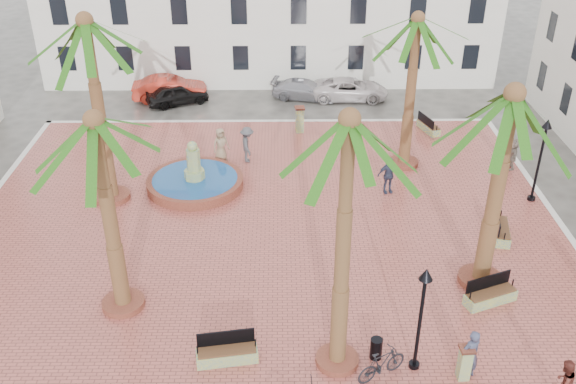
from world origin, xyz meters
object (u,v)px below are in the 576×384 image
lamppost_e (543,146)px  pedestrian_fountain_b (388,175)px  pedestrian_east (512,154)px  car_red (170,88)px  palm_s (348,149)px  lamppost_s (422,302)px  bollard_n (300,119)px  bench_s (227,353)px  bollard_se (465,362)px  car_white (350,89)px  bench_se (490,296)px  palm_nw (88,43)px  pedestrian_north (247,145)px  car_silver (305,90)px  litter_bin (376,348)px  bicycle_b (382,364)px  cyclist_a (470,354)px  cyclist_b (563,382)px  palm_e (510,119)px  palm_sw (98,145)px  palm_ne (416,36)px  car_black (177,94)px  fountain (195,181)px  bench_ne (428,127)px  pedestrian_fountain_a (221,145)px  bench_e (501,231)px

lamppost_e → pedestrian_fountain_b: 6.94m
pedestrian_east → car_red: (-18.77, 9.97, -0.20)m
palm_s → lamppost_s: palm_s is taller
bollard_n → palm_s: bearing=-87.7°
bench_s → lamppost_e: bearing=28.4°
lamppost_s → bollard_se: size_ratio=3.12×
lamppost_s → car_white: size_ratio=0.81×
palm_s → bench_se: bearing=26.9°
palm_nw → pedestrian_north: size_ratio=4.58×
bollard_se → car_silver: bollard_se is taller
palm_nw → lamppost_s: bearing=-41.8°
pedestrian_fountain_b → car_silver: bearing=92.7°
litter_bin → bicycle_b: 0.87m
cyclist_a → cyclist_b: 2.74m
pedestrian_fountain_b → pedestrian_north: pedestrian_north is taller
palm_e → bollard_n: (-6.55, 13.89, -5.98)m
palm_e → bench_se: (0.01, -1.23, -6.47)m
palm_e → lamppost_e: size_ratio=1.97×
palm_nw → palm_e: 16.86m
cyclist_a → car_red: (-12.94, 24.10, -0.30)m
palm_sw → bollard_n: palm_sw is taller
palm_ne → pedestrian_east: size_ratio=4.79×
lamppost_s → car_red: lamppost_s is taller
palm_ne → bollard_se: size_ratio=6.26×
palm_ne → car_silver: 12.37m
bollard_se → litter_bin: (-2.64, 0.92, -0.26)m
palm_sw → pedestrian_east: 21.19m
cyclist_a → bicycle_b: 2.77m
palm_nw → car_black: (1.43, 12.06, -6.92)m
car_black → palm_ne: bearing=-148.2°
cyclist_b → car_black: bearing=-83.0°
fountain → bollard_n: (5.23, 6.31, 0.46)m
palm_sw → car_red: palm_sw is taller
bench_ne → car_red: size_ratio=0.41×
palm_sw → lamppost_s: bearing=-17.4°
bench_ne → bollard_se: size_ratio=1.50×
pedestrian_fountain_a → pedestrian_fountain_b: bearing=-54.4°
pedestrian_north → car_silver: size_ratio=0.45×
litter_bin → pedestrian_east: 15.85m
bench_e → bollard_se: bearing=167.8°
bench_se → bench_e: size_ratio=1.04×
litter_bin → bollard_se: bearing=-19.2°
bench_ne → pedestrian_north: pedestrian_north is taller
palm_e → lamppost_s: size_ratio=2.05×
cyclist_a → lamppost_e: bearing=-141.6°
lamppost_e → litter_bin: lamppost_e is taller
palm_ne → bicycle_b: size_ratio=4.35×
palm_nw → pedestrian_fountain_b: (12.98, 0.44, -6.51)m
palm_sw → bench_ne: 21.68m
lamppost_s → pedestrian_fountain_a: lamppost_s is taller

